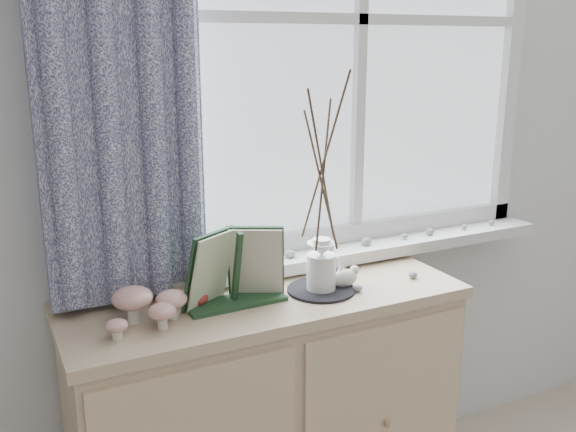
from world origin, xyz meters
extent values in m
cube|color=silver|center=(0.00, 2.00, 1.30)|extent=(4.00, 0.04, 2.60)
cube|color=silver|center=(0.30, 2.00, 1.65)|extent=(1.30, 0.01, 1.40)
cube|color=silver|center=(0.30, 1.92, 0.88)|extent=(1.45, 0.16, 0.04)
cube|color=#0A0C39|center=(-0.52, 1.87, 1.68)|extent=(0.44, 0.06, 1.61)
cube|color=tan|center=(-0.15, 1.75, 0.41)|extent=(1.17, 0.43, 0.81)
cube|color=tan|center=(-0.15, 1.75, 0.83)|extent=(1.20, 0.45, 0.03)
cylinder|color=silver|center=(-0.55, 1.73, 0.88)|extent=(0.03, 0.03, 0.07)
ellipsoid|color=#911604|center=(-0.55, 1.73, 0.92)|extent=(0.11, 0.11, 0.06)
cylinder|color=silver|center=(-0.49, 1.66, 0.87)|extent=(0.03, 0.03, 0.05)
ellipsoid|color=#911604|center=(-0.49, 1.66, 0.90)|extent=(0.07, 0.07, 0.04)
cylinder|color=silver|center=(-0.61, 1.65, 0.87)|extent=(0.03, 0.03, 0.04)
ellipsoid|color=#911604|center=(-0.61, 1.65, 0.89)|extent=(0.06, 0.06, 0.03)
cylinder|color=silver|center=(-0.45, 1.71, 0.88)|extent=(0.03, 0.03, 0.05)
ellipsoid|color=#911604|center=(-0.45, 1.71, 0.91)|extent=(0.09, 0.09, 0.05)
ellipsoid|color=tan|center=(-0.40, 1.82, 0.87)|extent=(0.05, 0.04, 0.06)
ellipsoid|color=tan|center=(-0.44, 1.89, 0.87)|extent=(0.05, 0.04, 0.06)
ellipsoid|color=maroon|center=(-0.36, 1.76, 0.87)|extent=(0.05, 0.04, 0.06)
cylinder|color=black|center=(0.01, 1.71, 0.85)|extent=(0.21, 0.21, 0.01)
cylinder|color=silver|center=(0.01, 1.71, 0.91)|extent=(0.11, 0.11, 0.11)
cone|color=silver|center=(0.01, 1.71, 0.98)|extent=(0.09, 0.09, 0.04)
cylinder|color=silver|center=(0.01, 1.71, 1.00)|extent=(0.05, 0.05, 0.02)
torus|color=silver|center=(0.06, 1.71, 0.92)|extent=(0.07, 0.03, 0.07)
ellipsoid|color=gray|center=(0.11, 1.65, 0.86)|extent=(0.03, 0.03, 0.02)
ellipsoid|color=gray|center=(0.15, 1.81, 0.86)|extent=(0.03, 0.03, 0.02)
ellipsoid|color=gray|center=(0.33, 1.67, 0.86)|extent=(0.03, 0.03, 0.02)
ellipsoid|color=gray|center=(0.03, 1.85, 0.86)|extent=(0.03, 0.03, 0.02)
camera|label=1|loc=(-0.88, 0.13, 1.58)|focal=40.00mm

